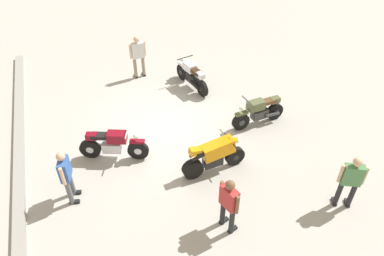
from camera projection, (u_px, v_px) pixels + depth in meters
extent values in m
plane|color=#ADAAA3|center=(166.00, 129.00, 12.00)|extent=(40.00, 40.00, 0.00)
cube|color=gray|center=(19.00, 161.00, 10.69)|extent=(14.00, 0.30, 0.15)
cylinder|color=black|center=(235.00, 156.00, 10.52)|extent=(0.19, 0.61, 0.60)
cylinder|color=black|center=(193.00, 169.00, 10.11)|extent=(0.25, 0.61, 0.60)
cylinder|color=black|center=(235.00, 156.00, 10.52)|extent=(0.19, 0.22, 0.21)
cylinder|color=black|center=(193.00, 169.00, 10.11)|extent=(0.19, 0.22, 0.21)
cube|color=black|center=(213.00, 160.00, 10.24)|extent=(0.31, 0.57, 0.32)
cube|color=orange|center=(218.00, 149.00, 10.03)|extent=(0.41, 1.00, 0.57)
cone|color=orange|center=(235.00, 140.00, 10.10)|extent=(0.36, 0.37, 0.39)
cube|color=black|center=(205.00, 151.00, 9.86)|extent=(0.29, 0.61, 0.12)
cube|color=orange|center=(195.00, 151.00, 9.72)|extent=(0.24, 0.36, 0.23)
cylinder|color=black|center=(198.00, 158.00, 9.79)|extent=(0.11, 0.40, 0.17)
cylinder|color=black|center=(196.00, 154.00, 9.91)|extent=(0.11, 0.40, 0.17)
cylinder|color=black|center=(230.00, 141.00, 10.04)|extent=(0.70, 0.07, 0.04)
sphere|color=silver|center=(237.00, 140.00, 10.15)|extent=(0.16, 0.16, 0.16)
cylinder|color=black|center=(138.00, 150.00, 10.69)|extent=(0.36, 0.64, 0.64)
cylinder|color=black|center=(90.00, 149.00, 10.74)|extent=(0.36, 0.64, 0.64)
cylinder|color=silver|center=(138.00, 150.00, 10.69)|extent=(0.22, 0.26, 0.22)
cylinder|color=silver|center=(90.00, 149.00, 10.74)|extent=(0.22, 0.26, 0.22)
cube|color=silver|center=(112.00, 147.00, 10.65)|extent=(0.48, 0.62, 0.32)
cube|color=maroon|center=(117.00, 137.00, 10.40)|extent=(0.51, 0.64, 0.30)
cube|color=maroon|center=(137.00, 141.00, 10.47)|extent=(0.32, 0.47, 0.08)
cube|color=black|center=(102.00, 136.00, 10.40)|extent=(0.47, 0.65, 0.12)
cube|color=maroon|center=(91.00, 136.00, 10.42)|extent=(0.33, 0.38, 0.18)
cylinder|color=silver|center=(100.00, 144.00, 10.83)|extent=(0.32, 0.56, 0.16)
cylinder|color=silver|center=(127.00, 131.00, 10.23)|extent=(0.66, 0.31, 0.04)
sphere|color=silver|center=(136.00, 136.00, 10.35)|extent=(0.16, 0.16, 0.16)
cylinder|color=black|center=(182.00, 72.00, 14.31)|extent=(0.65, 0.25, 0.64)
cylinder|color=black|center=(202.00, 88.00, 13.36)|extent=(0.65, 0.25, 0.64)
cylinder|color=black|center=(182.00, 72.00, 14.31)|extent=(0.25, 0.18, 0.22)
cylinder|color=black|center=(202.00, 88.00, 13.36)|extent=(0.25, 0.18, 0.22)
cube|color=black|center=(192.00, 78.00, 13.74)|extent=(0.61, 0.39, 0.32)
cube|color=silver|center=(190.00, 67.00, 13.62)|extent=(0.61, 0.43, 0.30)
cube|color=silver|center=(182.00, 64.00, 14.09)|extent=(0.46, 0.25, 0.08)
cube|color=#382314|center=(196.00, 71.00, 13.31)|extent=(0.64, 0.38, 0.12)
cube|color=silver|center=(201.00, 75.00, 13.12)|extent=(0.36, 0.28, 0.18)
cylinder|color=black|center=(194.00, 85.00, 13.43)|extent=(0.57, 0.22, 0.16)
cylinder|color=black|center=(185.00, 58.00, 13.68)|extent=(0.18, 0.69, 0.04)
sphere|color=silver|center=(182.00, 60.00, 13.95)|extent=(0.16, 0.16, 0.16)
cylinder|color=black|center=(241.00, 122.00, 11.81)|extent=(0.21, 0.61, 0.60)
cylinder|color=black|center=(275.00, 111.00, 12.26)|extent=(0.21, 0.61, 0.60)
cylinder|color=#333333|center=(241.00, 122.00, 11.81)|extent=(0.20, 0.22, 0.21)
cylinder|color=#333333|center=(275.00, 111.00, 12.26)|extent=(0.20, 0.22, 0.21)
cube|color=#333333|center=(260.00, 114.00, 11.99)|extent=(0.32, 0.58, 0.32)
cube|color=#515B38|center=(256.00, 105.00, 11.67)|extent=(0.36, 0.58, 0.30)
cube|color=#515B38|center=(242.00, 114.00, 11.61)|extent=(0.19, 0.45, 0.08)
cube|color=brown|center=(267.00, 101.00, 11.81)|extent=(0.31, 0.62, 0.12)
cube|color=#515B38|center=(275.00, 100.00, 11.92)|extent=(0.24, 0.34, 0.18)
cylinder|color=#333333|center=(272.00, 115.00, 12.03)|extent=(0.15, 0.56, 0.16)
cylinder|color=#333333|center=(248.00, 101.00, 11.41)|extent=(0.70, 0.09, 0.04)
sphere|color=silver|center=(241.00, 108.00, 11.46)|extent=(0.16, 0.16, 0.16)
cylinder|color=#59595B|center=(69.00, 193.00, 9.28)|extent=(0.16, 0.16, 0.82)
cube|color=black|center=(75.00, 202.00, 9.52)|extent=(0.16, 0.28, 0.08)
cylinder|color=#59595B|center=(71.00, 183.00, 9.53)|extent=(0.16, 0.16, 0.82)
cube|color=black|center=(76.00, 192.00, 9.77)|extent=(0.16, 0.28, 0.08)
cube|color=#3359A5|center=(64.00, 169.00, 8.97)|extent=(0.50, 0.33, 0.58)
cylinder|color=#D8AD8C|center=(62.00, 177.00, 8.74)|extent=(0.11, 0.11, 0.55)
cylinder|color=#D8AD8C|center=(66.00, 161.00, 9.17)|extent=(0.11, 0.11, 0.55)
sphere|color=#D8AD8C|center=(60.00, 156.00, 8.70)|extent=(0.22, 0.22, 0.22)
cylinder|color=#262628|center=(351.00, 195.00, 9.21)|extent=(0.18, 0.18, 0.84)
cube|color=black|center=(347.00, 203.00, 9.49)|extent=(0.28, 0.21, 0.08)
cylinder|color=#262628|center=(338.00, 194.00, 9.24)|extent=(0.18, 0.18, 0.84)
cube|color=black|center=(334.00, 202.00, 9.53)|extent=(0.28, 0.21, 0.08)
cube|color=#4C7F4C|center=(353.00, 175.00, 8.77)|extent=(0.42, 0.52, 0.60)
cylinder|color=#D8AD8C|center=(365.00, 176.00, 8.73)|extent=(0.12, 0.12, 0.56)
cylinder|color=#D8AD8C|center=(341.00, 173.00, 8.79)|extent=(0.12, 0.12, 0.56)
sphere|color=#D8AD8C|center=(358.00, 162.00, 8.50)|extent=(0.23, 0.23, 0.23)
cylinder|color=gray|center=(143.00, 66.00, 14.43)|extent=(0.14, 0.14, 0.87)
cube|color=black|center=(144.00, 74.00, 14.72)|extent=(0.27, 0.13, 0.08)
cylinder|color=gray|center=(135.00, 68.00, 14.31)|extent=(0.14, 0.14, 0.87)
cube|color=black|center=(136.00, 76.00, 14.60)|extent=(0.27, 0.13, 0.08)
cube|color=silver|center=(138.00, 50.00, 13.90)|extent=(0.27, 0.51, 0.62)
cylinder|color=#D8AD8C|center=(145.00, 48.00, 13.99)|extent=(0.10, 0.10, 0.58)
cylinder|color=#D8AD8C|center=(130.00, 51.00, 13.79)|extent=(0.10, 0.10, 0.58)
sphere|color=#D8AD8C|center=(136.00, 39.00, 13.61)|extent=(0.24, 0.24, 0.24)
cylinder|color=#262628|center=(232.00, 221.00, 8.58)|extent=(0.16, 0.16, 0.83)
cube|color=black|center=(232.00, 229.00, 8.84)|extent=(0.17, 0.28, 0.08)
cylinder|color=#262628|center=(223.00, 212.00, 8.78)|extent=(0.16, 0.16, 0.83)
cube|color=black|center=(224.00, 221.00, 9.05)|extent=(0.17, 0.28, 0.08)
cube|color=#B23333|center=(229.00, 198.00, 8.24)|extent=(0.51, 0.34, 0.59)
cylinder|color=brown|center=(237.00, 205.00, 8.06)|extent=(0.11, 0.11, 0.55)
cylinder|color=brown|center=(221.00, 190.00, 8.40)|extent=(0.11, 0.11, 0.55)
sphere|color=brown|center=(230.00, 185.00, 7.97)|extent=(0.22, 0.22, 0.22)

